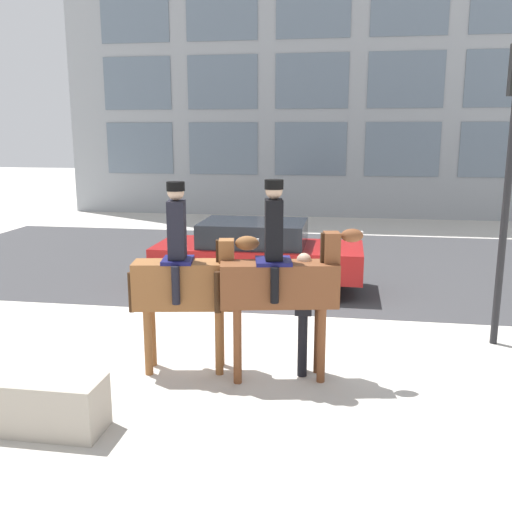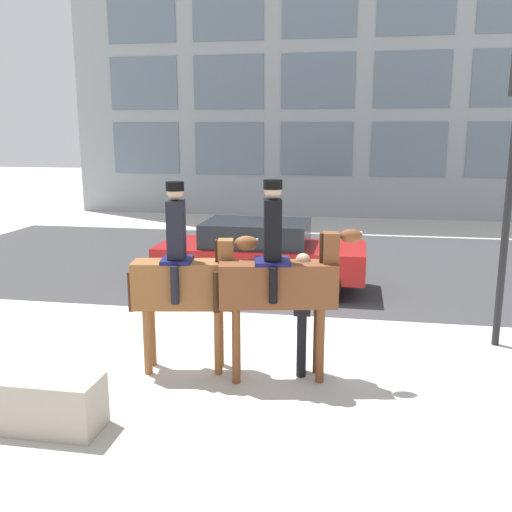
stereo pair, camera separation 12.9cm
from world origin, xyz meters
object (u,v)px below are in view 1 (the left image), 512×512
street_car_near_lane (257,253)px  traffic_light (511,152)px  pedestrian_bystander (302,304)px  mounted_horse_lead (186,278)px  mounted_horse_companion (282,278)px

street_car_near_lane → traffic_light: size_ratio=0.96×
pedestrian_bystander → street_car_near_lane: (-1.27, 4.15, -0.23)m
mounted_horse_lead → street_car_near_lane: size_ratio=0.61×
mounted_horse_lead → pedestrian_bystander: size_ratio=1.55×
pedestrian_bystander → street_car_near_lane: pedestrian_bystander is taller
mounted_horse_lead → pedestrian_bystander: bearing=-5.3°
mounted_horse_lead → traffic_light: 5.06m
mounted_horse_companion → traffic_light: 3.95m
pedestrian_bystander → mounted_horse_lead: bearing=-0.4°
pedestrian_bystander → street_car_near_lane: size_ratio=0.40×
street_car_near_lane → traffic_light: 5.34m
mounted_horse_lead → pedestrian_bystander: (1.57, 0.12, -0.32)m
mounted_horse_lead → pedestrian_bystander: 1.61m
pedestrian_bystander → traffic_light: 3.86m
street_car_near_lane → traffic_light: traffic_light is taller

